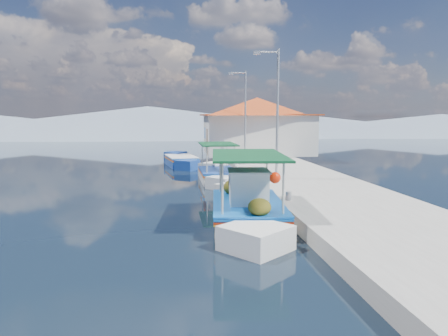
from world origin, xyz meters
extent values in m
plane|color=black|center=(0.00, 0.00, 0.00)|extent=(160.00, 160.00, 0.00)
cube|color=#A3A199|center=(5.90, 6.00, 0.25)|extent=(5.00, 44.00, 0.50)
cylinder|color=#A5A8AD|center=(3.80, -3.00, 0.65)|extent=(0.20, 0.20, 0.30)
cylinder|color=#A5A8AD|center=(3.80, 2.00, 0.65)|extent=(0.20, 0.20, 0.30)
cylinder|color=#A5A8AD|center=(3.80, 8.00, 0.65)|extent=(0.20, 0.20, 0.30)
cylinder|color=#A5A8AD|center=(3.80, 14.00, 0.65)|extent=(0.20, 0.20, 0.30)
cube|color=white|center=(2.16, -4.04, 0.21)|extent=(2.49, 4.35, 0.91)
cube|color=white|center=(1.91, -1.29, 0.33)|extent=(2.15, 2.15, 1.01)
cube|color=white|center=(2.40, -6.71, 0.21)|extent=(2.09, 2.09, 0.87)
cube|color=blue|center=(2.16, -4.04, 0.63)|extent=(2.56, 4.48, 0.06)
cube|color=red|center=(2.16, -4.04, 0.56)|extent=(2.56, 4.48, 0.05)
cube|color=orange|center=(2.16, -4.04, 0.49)|extent=(2.56, 4.48, 0.04)
cube|color=blue|center=(2.16, -4.04, 0.70)|extent=(2.58, 4.44, 0.05)
cube|color=brown|center=(2.16, -4.04, 0.67)|extent=(2.31, 4.25, 0.05)
cube|color=white|center=(2.19, -4.33, 1.20)|extent=(1.27, 1.35, 1.06)
cube|color=silver|center=(2.19, -4.33, 1.75)|extent=(1.39, 1.46, 0.06)
cylinder|color=beige|center=(1.16, -2.37, 1.44)|extent=(0.07, 0.07, 1.54)
cylinder|color=beige|center=(2.84, -2.22, 1.44)|extent=(0.07, 0.07, 1.54)
cylinder|color=beige|center=(1.48, -5.86, 1.44)|extent=(0.07, 0.07, 1.54)
cylinder|color=beige|center=(3.16, -5.71, 1.44)|extent=(0.07, 0.07, 1.54)
cube|color=#0D4423|center=(2.16, -4.04, 2.21)|extent=(2.59, 4.36, 0.07)
ellipsoid|color=#434412|center=(1.65, -2.73, 0.95)|extent=(0.73, 0.80, 0.55)
ellipsoid|color=#434412|center=(2.28, -2.19, 0.90)|extent=(0.62, 0.68, 0.46)
ellipsoid|color=#434412|center=(2.51, -5.75, 0.92)|extent=(0.65, 0.72, 0.49)
sphere|color=red|center=(3.07, -3.38, 1.39)|extent=(0.38, 0.38, 0.38)
cube|color=white|center=(2.04, 4.50, 0.19)|extent=(1.80, 3.27, 0.83)
cube|color=white|center=(2.09, 6.67, 0.30)|extent=(1.77, 1.77, 0.91)
cube|color=white|center=(2.00, 2.40, 0.19)|extent=(1.72, 1.72, 0.78)
cube|color=blue|center=(2.04, 4.50, 0.57)|extent=(1.86, 3.36, 0.05)
cube|color=red|center=(2.04, 4.50, 0.50)|extent=(1.86, 3.36, 0.04)
cube|color=orange|center=(2.04, 4.50, 0.44)|extent=(1.86, 3.36, 0.03)
cube|color=#194099|center=(2.04, 4.50, 0.63)|extent=(1.87, 3.33, 0.04)
cube|color=brown|center=(2.04, 4.50, 0.61)|extent=(1.66, 3.20, 0.04)
cylinder|color=beige|center=(1.37, 5.87, 1.30)|extent=(0.06, 0.06, 1.39)
cylinder|color=beige|center=(2.76, 5.84, 1.30)|extent=(0.06, 0.06, 1.39)
cylinder|color=beige|center=(1.32, 3.16, 1.30)|extent=(0.06, 0.06, 1.39)
cylinder|color=beige|center=(2.71, 3.13, 1.30)|extent=(0.06, 0.06, 1.39)
cube|color=#0D4423|center=(2.04, 4.50, 2.00)|extent=(1.89, 3.27, 0.06)
cube|color=#194099|center=(0.20, 11.51, 0.21)|extent=(2.29, 3.53, 0.91)
cube|color=#194099|center=(0.59, 13.67, 0.33)|extent=(1.73, 1.73, 1.01)
cube|color=#194099|center=(-0.18, 9.42, 0.21)|extent=(1.69, 1.69, 0.87)
cube|color=blue|center=(0.20, 11.51, 0.63)|extent=(2.35, 3.64, 0.06)
cube|color=red|center=(0.20, 11.51, 0.56)|extent=(2.35, 3.64, 0.05)
cube|color=orange|center=(0.20, 11.51, 0.49)|extent=(2.35, 3.64, 0.04)
cube|color=white|center=(0.20, 11.51, 0.70)|extent=(2.37, 3.61, 0.05)
cube|color=brown|center=(0.20, 11.51, 0.67)|extent=(2.14, 3.45, 0.05)
cube|color=silver|center=(6.20, 15.00, 2.00)|extent=(8.00, 6.00, 3.00)
cube|color=#AF3C18|center=(6.20, 15.00, 3.55)|extent=(8.64, 6.48, 0.10)
pyramid|color=#AF3C18|center=(6.20, 15.00, 4.20)|extent=(10.49, 10.49, 1.40)
cube|color=brown|center=(2.22, 14.00, 1.50)|extent=(0.06, 1.00, 2.00)
cube|color=blue|center=(2.22, 16.50, 2.10)|extent=(0.06, 1.20, 0.90)
cylinder|color=#A5A8AD|center=(4.60, 2.00, 3.50)|extent=(0.12, 0.12, 6.00)
cylinder|color=#A5A8AD|center=(4.10, 2.00, 6.35)|extent=(1.00, 0.08, 0.08)
cube|color=#A5A8AD|center=(3.60, 2.00, 6.30)|extent=(0.30, 0.14, 0.14)
cylinder|color=#A5A8AD|center=(4.60, 11.00, 3.50)|extent=(0.12, 0.12, 6.00)
cylinder|color=#A5A8AD|center=(4.10, 11.00, 6.35)|extent=(1.00, 0.08, 0.08)
cube|color=#A5A8AD|center=(3.60, 11.00, 6.30)|extent=(0.30, 0.14, 0.14)
cone|color=slate|center=(-5.00, 56.00, 2.45)|extent=(96.00, 96.00, 5.50)
cone|color=slate|center=(25.00, 56.00, 1.60)|extent=(76.80, 76.80, 3.80)
cone|color=slate|center=(50.00, 56.00, 1.80)|extent=(89.60, 89.60, 4.20)
camera|label=1|loc=(-0.06, -16.71, 3.42)|focal=32.68mm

